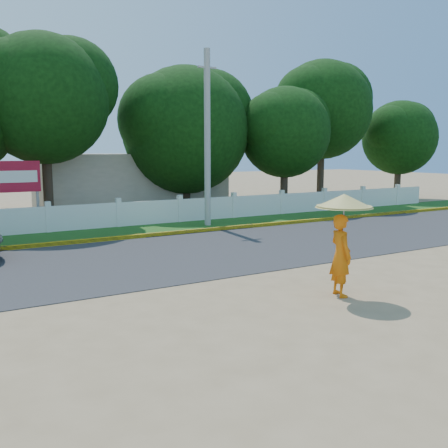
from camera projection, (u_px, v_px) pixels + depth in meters
name	position (u px, v px, depth m)	size (l,w,h in m)	color
ground	(264.00, 285.00, 12.62)	(120.00, 120.00, 0.00)	#9E8460
road	(186.00, 253.00, 16.45)	(60.00, 7.00, 0.02)	#38383A
grass_verge	(130.00, 231.00, 20.93)	(60.00, 3.50, 0.03)	#2D601E
curb	(145.00, 236.00, 19.47)	(40.00, 0.18, 0.16)	yellow
fence	(119.00, 215.00, 22.09)	(40.00, 0.10, 1.10)	silver
building_near	(130.00, 181.00, 29.24)	(10.00, 6.00, 3.20)	#B7AD99
utility_pole	(207.00, 139.00, 22.04)	(0.28, 0.28, 7.75)	#9A9A97
monk_with_parasol	(342.00, 230.00, 11.45)	(1.31, 1.31, 2.39)	#D6630B
billboard	(9.00, 181.00, 20.64)	(2.50, 0.13, 2.95)	gray
tree_row	(154.00, 118.00, 25.55)	(40.23, 8.00, 9.00)	#473828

